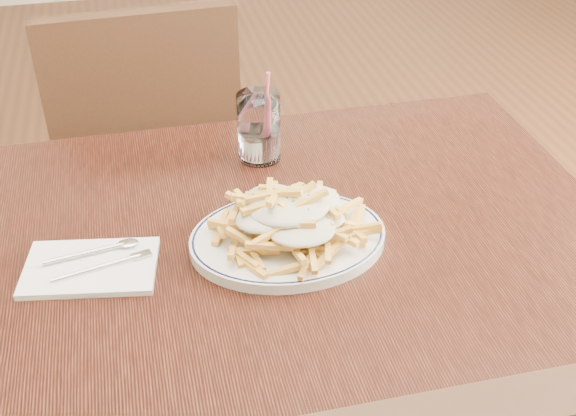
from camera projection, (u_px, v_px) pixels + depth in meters
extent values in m
cube|color=black|center=(256.00, 246.00, 1.18)|extent=(1.20, 0.80, 0.04)
cylinder|color=black|center=(452.00, 249.00, 1.78)|extent=(0.05, 0.05, 0.71)
cube|color=black|center=(148.00, 167.00, 1.93)|extent=(0.45, 0.45, 0.04)
cube|color=black|center=(146.00, 114.00, 1.63)|extent=(0.43, 0.06, 0.47)
cylinder|color=black|center=(209.00, 191.00, 2.25)|extent=(0.04, 0.04, 0.42)
cylinder|color=black|center=(87.00, 210.00, 2.17)|extent=(0.04, 0.04, 0.42)
cylinder|color=black|center=(234.00, 263.00, 1.96)|extent=(0.04, 0.04, 0.42)
cylinder|color=black|center=(96.00, 288.00, 1.88)|extent=(0.04, 0.04, 0.42)
torus|color=black|center=(288.00, 236.00, 1.14)|extent=(0.36, 0.36, 0.01)
ellipsoid|color=beige|center=(288.00, 205.00, 1.11)|extent=(0.20, 0.17, 0.03)
cube|color=white|center=(91.00, 267.00, 1.10)|extent=(0.22, 0.16, 0.01)
cylinder|color=white|center=(259.00, 127.00, 1.34)|extent=(0.08, 0.08, 0.13)
cylinder|color=white|center=(259.00, 143.00, 1.36)|extent=(0.07, 0.07, 0.06)
cylinder|color=#EA5975|center=(265.00, 111.00, 1.33)|extent=(0.02, 0.04, 0.17)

